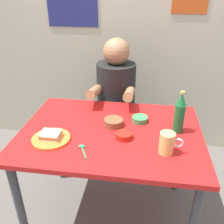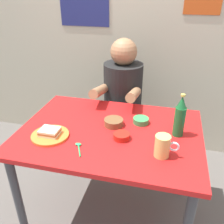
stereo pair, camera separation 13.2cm
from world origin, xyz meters
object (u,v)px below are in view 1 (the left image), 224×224
Objects in this scene: dip_bowl_green at (140,119)px; person_seated at (116,88)px; sandwich at (51,135)px; beer_bottle at (180,114)px; beer_mug at (167,143)px; dining_table at (111,143)px; plate_orange at (51,139)px; stool at (116,130)px.

person_seated is at bearing 114.38° from dip_bowl_green.
person_seated is 6.54× the size of sandwich.
person_seated is at bearing 128.25° from beer_bottle.
beer_mug is 0.48× the size of beer_bottle.
beer_bottle is (0.40, 0.05, 0.21)m from dining_table.
person_seated is at bearing 94.60° from dining_table.
plate_orange is 0.65m from beer_mug.
dip_bowl_green reaches higher than stool.
person_seated reaches higher than dip_bowl_green.
plate_orange is 1.75× the size of beer_mug.
person_seated is 0.73m from beer_bottle.
beer_bottle is (0.73, 0.20, 0.11)m from plate_orange.
stool is 2.05× the size of plate_orange.
dining_table is 1.53× the size of person_seated.
beer_mug is 1.26× the size of dip_bowl_green.
beer_bottle is 0.26m from dip_bowl_green.
beer_bottle is at bearing -20.36° from dip_bowl_green.
beer_bottle is at bearing -51.75° from person_seated.
dip_bowl_green is at bearing 29.82° from plate_orange.
beer_mug reaches higher than stool.
person_seated is at bearing 70.39° from plate_orange.
plate_orange is at bearing -150.18° from dip_bowl_green.
sandwich is 0.87× the size of beer_mug.
beer_bottle is (0.73, 0.20, 0.09)m from sandwich.
beer_mug reaches higher than dip_bowl_green.
beer_mug is at bearing -2.26° from plate_orange.
sandwich is at bearing -109.35° from stool.
plate_orange is 0.02m from sandwich.
plate_orange is (-0.32, -0.15, 0.10)m from dining_table.
plate_orange is (-0.27, -0.77, -0.02)m from person_seated.
person_seated reaches higher than stool.
dining_table is 0.24m from dip_bowl_green.
dining_table is 10.00× the size of sandwich.
dip_bowl_green reaches higher than plate_orange.
person_seated reaches higher than beer_bottle.
beer_mug is 0.35m from dip_bowl_green.
person_seated is 0.88m from beer_mug.
sandwich is (0.00, 0.00, 0.02)m from plate_orange.
dip_bowl_green is (0.17, 0.13, 0.11)m from dining_table.
beer_mug is at bearing -65.13° from stool.
sandwich is at bearing -150.18° from dip_bowl_green.
beer_mug is at bearing -108.95° from beer_bottle.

